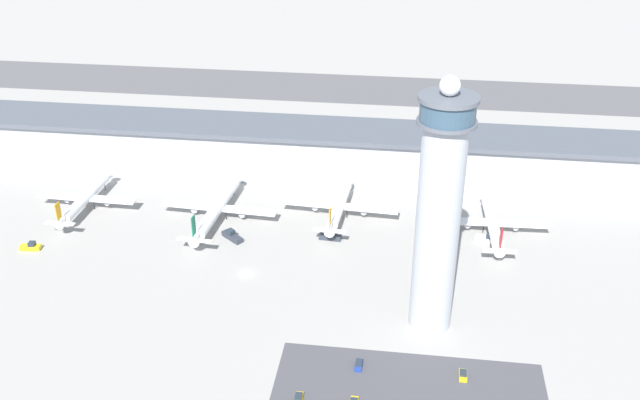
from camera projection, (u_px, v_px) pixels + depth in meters
ground_plane at (246, 274)px, 210.58m from camera, size 1000.00×1000.00×0.00m
terminal_building at (287, 149)px, 267.45m from camera, size 272.40×25.00×19.11m
runway_strip at (322, 87)px, 360.08m from camera, size 408.60×44.00×0.01m
control_tower at (439, 212)px, 174.41m from camera, size 14.08×14.08×68.32m
airplane_gate_alpha at (86, 198)px, 244.11m from camera, size 34.80×38.84×11.81m
airplane_gate_bravo at (217, 208)px, 237.90m from camera, size 40.12×46.01×12.81m
airplane_gate_charlie at (339, 206)px, 238.94m from camera, size 39.90×37.07×12.41m
airplane_gate_delta at (492, 223)px, 229.76m from camera, size 36.88×37.81×11.70m
service_truck_catering at (232, 236)px, 227.80m from camera, size 7.94×7.17×3.03m
service_truck_fuel at (488, 239)px, 226.10m from camera, size 8.08×4.59×3.07m
service_truck_baggage at (331, 237)px, 227.60m from camera, size 7.25×2.73×2.88m
service_truck_water at (31, 247)px, 222.23m from camera, size 6.48×3.05×2.63m
car_white_wagon at (463, 375)px, 171.07m from camera, size 1.94×4.15×1.40m
car_green_van at (298, 399)px, 163.82m from camera, size 1.83×4.48×1.56m
car_maroon_suv at (359, 365)px, 174.20m from camera, size 1.88×4.26×1.56m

